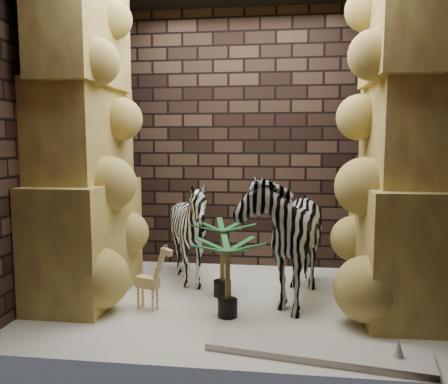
# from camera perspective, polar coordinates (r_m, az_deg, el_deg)

# --- Properties ---
(floor) EXTENTS (3.50, 3.50, 0.00)m
(floor) POSITION_cam_1_polar(r_m,az_deg,el_deg) (4.26, 1.01, -13.86)
(floor) COLOR white
(floor) RESTS_ON ground
(wall_back) EXTENTS (3.50, 0.00, 3.50)m
(wall_back) POSITION_cam_1_polar(r_m,az_deg,el_deg) (5.24, 2.54, 6.67)
(wall_back) COLOR black
(wall_back) RESTS_ON ground
(wall_front) EXTENTS (3.50, 0.00, 3.50)m
(wall_front) POSITION_cam_1_polar(r_m,az_deg,el_deg) (2.76, -1.78, 6.94)
(wall_front) COLOR black
(wall_front) RESTS_ON ground
(wall_left) EXTENTS (0.00, 3.00, 3.00)m
(wall_left) POSITION_cam_1_polar(r_m,az_deg,el_deg) (4.53, -21.67, 6.28)
(wall_left) COLOR black
(wall_left) RESTS_ON ground
(wall_right) EXTENTS (0.00, 3.00, 3.00)m
(wall_right) POSITION_cam_1_polar(r_m,az_deg,el_deg) (4.19, 25.76, 6.12)
(wall_right) COLOR black
(wall_right) RESTS_ON ground
(rock_pillar_left) EXTENTS (0.68, 1.30, 3.00)m
(rock_pillar_left) POSITION_cam_1_polar(r_m,az_deg,el_deg) (4.37, -17.63, 6.44)
(rock_pillar_left) COLOR #E2C859
(rock_pillar_left) RESTS_ON floor
(rock_pillar_right) EXTENTS (0.58, 1.25, 3.00)m
(rock_pillar_right) POSITION_cam_1_polar(r_m,az_deg,el_deg) (4.09, 21.35, 6.33)
(rock_pillar_right) COLOR #E2C859
(rock_pillar_right) RESTS_ON floor
(zebra_right) EXTENTS (0.83, 1.29, 1.42)m
(zebra_right) POSITION_cam_1_polar(r_m,az_deg,el_deg) (4.20, 7.81, -4.14)
(zebra_right) COLOR white
(zebra_right) RESTS_ON floor
(zebra_left) EXTENTS (1.20, 1.32, 0.99)m
(zebra_left) POSITION_cam_1_polar(r_m,az_deg,el_deg) (4.62, -4.36, -5.86)
(zebra_left) COLOR white
(zebra_left) RESTS_ON floor
(giraffe_toy) EXTENTS (0.34, 0.21, 0.62)m
(giraffe_toy) POSITION_cam_1_polar(r_m,az_deg,el_deg) (4.04, -9.83, -10.45)
(giraffe_toy) COLOR #E2C683
(giraffe_toy) RESTS_ON floor
(palm_front) EXTENTS (0.36, 0.36, 0.74)m
(palm_front) POSITION_cam_1_polar(r_m,az_deg,el_deg) (4.29, -0.22, -8.52)
(palm_front) COLOR #195A27
(palm_front) RESTS_ON floor
(palm_back) EXTENTS (0.36, 0.36, 0.67)m
(palm_back) POSITION_cam_1_polar(r_m,az_deg,el_deg) (3.81, 0.47, -10.99)
(palm_back) COLOR #195A27
(palm_back) RESTS_ON floor
(surfboard) EXTENTS (1.57, 0.62, 0.05)m
(surfboard) POSITION_cam_1_polar(r_m,az_deg,el_deg) (3.37, 11.75, -19.18)
(surfboard) COLOR beige
(surfboard) RESTS_ON floor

